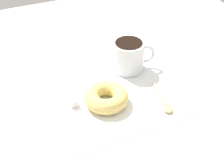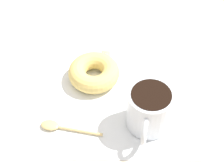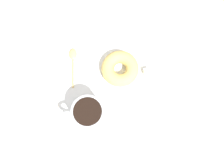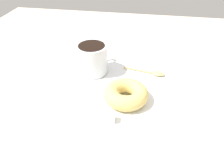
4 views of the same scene
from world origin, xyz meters
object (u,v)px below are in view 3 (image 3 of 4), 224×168
at_px(spoon, 73,59).
at_px(sugar_cube, 147,72).
at_px(coffee_cup, 88,113).
at_px(donut, 120,69).

distance_m(spoon, sugar_cube, 0.22).
xyz_separation_m(coffee_cup, donut, (-0.11, -0.11, -0.02)).
bearing_deg(coffee_cup, spoon, -85.10).
height_order(coffee_cup, spoon, coffee_cup).
xyz_separation_m(donut, spoon, (0.13, -0.06, -0.01)).
bearing_deg(spoon, donut, 153.64).
bearing_deg(coffee_cup, sugar_cube, -155.64).
relative_size(donut, sugar_cube, 5.86).
height_order(donut, sugar_cube, donut).
relative_size(coffee_cup, spoon, 0.96).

